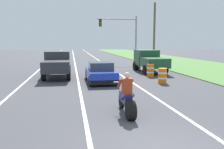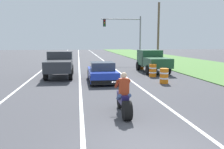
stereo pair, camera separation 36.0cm
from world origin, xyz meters
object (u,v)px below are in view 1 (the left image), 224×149
object	(u,v)px
traffic_light_mast_near	(124,32)
construction_barrel_mid	(150,70)
sports_car_blue	(100,73)
motorcycle_with_rider	(127,100)
construction_barrel_far	(138,64)
pickup_truck_right_shoulder_dark_green	(149,60)
construction_barrel_nearest	(162,76)
pickup_truck_left_lane_dark_grey	(57,63)

from	to	relation	value
traffic_light_mast_near	construction_barrel_mid	world-z (taller)	traffic_light_mast_near
sports_car_blue	traffic_light_mast_near	world-z (taller)	traffic_light_mast_near
motorcycle_with_rider	construction_barrel_far	distance (m)	15.10
sports_car_blue	traffic_light_mast_near	xyz separation A→B (m)	(4.79, 14.17, 3.40)
motorcycle_with_rider	sports_car_blue	world-z (taller)	motorcycle_with_rider
pickup_truck_right_shoulder_dark_green	sports_car_blue	bearing A→B (deg)	-137.75
construction_barrel_nearest	construction_barrel_far	distance (m)	8.07
pickup_truck_right_shoulder_dark_green	traffic_light_mast_near	size ratio (longest dim) A/B	0.80
traffic_light_mast_near	construction_barrel_mid	xyz separation A→B (m)	(-0.61, -12.41, -3.53)
pickup_truck_right_shoulder_dark_green	construction_barrel_mid	size ratio (longest dim) A/B	4.80
construction_barrel_nearest	pickup_truck_left_lane_dark_grey	bearing A→B (deg)	150.48
sports_car_blue	pickup_truck_right_shoulder_dark_green	distance (m)	6.83
sports_car_blue	construction_barrel_far	world-z (taller)	sports_car_blue
motorcycle_with_rider	construction_barrel_mid	size ratio (longest dim) A/B	2.21
construction_barrel_mid	construction_barrel_far	distance (m)	5.04
sports_car_blue	construction_barrel_far	bearing A→B (deg)	56.00
pickup_truck_right_shoulder_dark_green	construction_barrel_far	xyz separation A→B (m)	(-0.47, 2.20, -0.60)
motorcycle_with_rider	construction_barrel_mid	bearing A→B (deg)	66.26
pickup_truck_right_shoulder_dark_green	construction_barrel_nearest	distance (m)	5.98
motorcycle_with_rider	construction_barrel_nearest	size ratio (longest dim) A/B	2.21
pickup_truck_left_lane_dark_grey	pickup_truck_right_shoulder_dark_green	size ratio (longest dim) A/B	1.00
construction_barrel_nearest	construction_barrel_far	world-z (taller)	same
pickup_truck_left_lane_dark_grey	construction_barrel_nearest	xyz separation A→B (m)	(7.03, -3.98, -0.60)
traffic_light_mast_near	construction_barrel_mid	bearing A→B (deg)	-92.81
construction_barrel_far	pickup_truck_right_shoulder_dark_green	bearing A→B (deg)	-77.85
construction_barrel_nearest	construction_barrel_mid	world-z (taller)	same
pickup_truck_left_lane_dark_grey	traffic_light_mast_near	distance (m)	14.18
pickup_truck_left_lane_dark_grey	pickup_truck_right_shoulder_dark_green	world-z (taller)	same
sports_car_blue	construction_barrel_nearest	size ratio (longest dim) A/B	4.30
sports_car_blue	construction_barrel_mid	xyz separation A→B (m)	(4.18, 1.75, -0.13)
pickup_truck_left_lane_dark_grey	construction_barrel_mid	world-z (taller)	pickup_truck_left_lane_dark_grey
sports_car_blue	pickup_truck_left_lane_dark_grey	size ratio (longest dim) A/B	0.90
construction_barrel_far	pickup_truck_left_lane_dark_grey	bearing A→B (deg)	-151.91
traffic_light_mast_near	motorcycle_with_rider	bearing A→B (deg)	-102.26
sports_car_blue	construction_barrel_nearest	distance (m)	4.18
motorcycle_with_rider	construction_barrel_nearest	world-z (taller)	motorcycle_with_rider
construction_barrel_nearest	traffic_light_mast_near	bearing A→B (deg)	87.01
pickup_truck_left_lane_dark_grey	pickup_truck_right_shoulder_dark_green	bearing A→B (deg)	13.02
pickup_truck_right_shoulder_dark_green	traffic_light_mast_near	world-z (taller)	traffic_light_mast_near
pickup_truck_left_lane_dark_grey	construction_barrel_far	bearing A→B (deg)	28.09
pickup_truck_left_lane_dark_grey	construction_barrel_mid	bearing A→B (deg)	-7.58
motorcycle_with_rider	sports_car_blue	size ratio (longest dim) A/B	0.51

